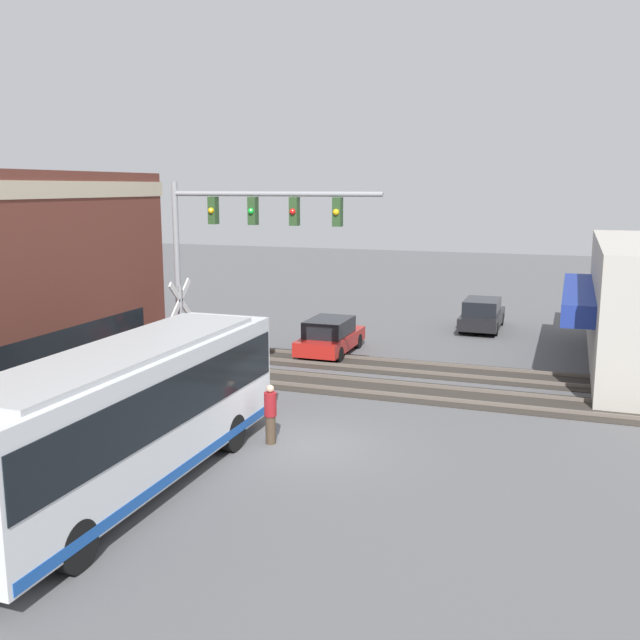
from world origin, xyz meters
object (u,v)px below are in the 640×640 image
Objects in this scene: parked_car_black at (482,315)px; crossing_signal at (181,323)px; pedestrian_near_bus at (270,414)px; parked_car_red at (330,337)px; city_bus at (127,413)px.

crossing_signal is at bearing 148.22° from parked_car_black.
crossing_signal is 2.28× the size of pedestrian_near_bus.
parked_car_red is at bearing 143.95° from parked_car_black.
parked_car_black is (7.42, -5.40, 0.01)m from parked_car_red.
pedestrian_near_bus is at bearing -128.77° from crossing_signal.
city_bus is 8.64m from crossing_signal.
parked_car_red is (14.54, -0.00, -1.16)m from city_bus.
parked_car_red is at bearing -26.43° from crossing_signal.
pedestrian_near_bus reaches higher than parked_car_red.
parked_car_red is 10.84m from pedestrian_near_bus.
parked_car_red is 0.97× the size of parked_car_black.
city_bus reaches higher than pedestrian_near_bus.
city_bus is at bearing 180.00° from parked_car_red.
crossing_signal reaches higher than city_bus.
city_bus is 22.64m from parked_car_black.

